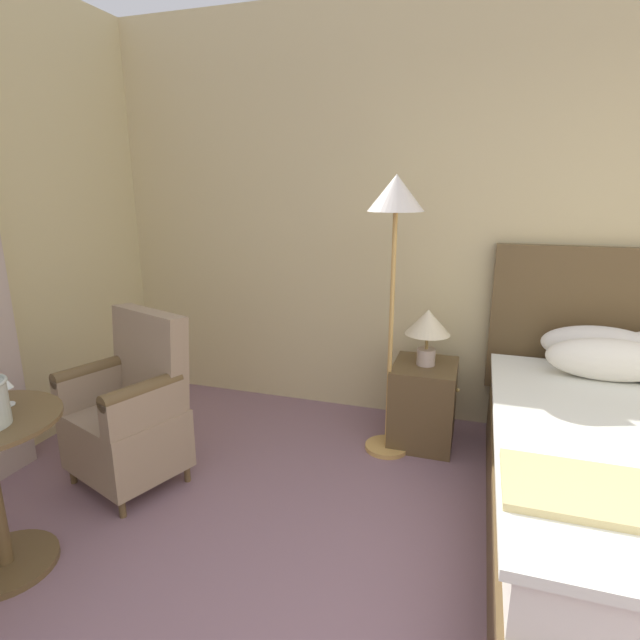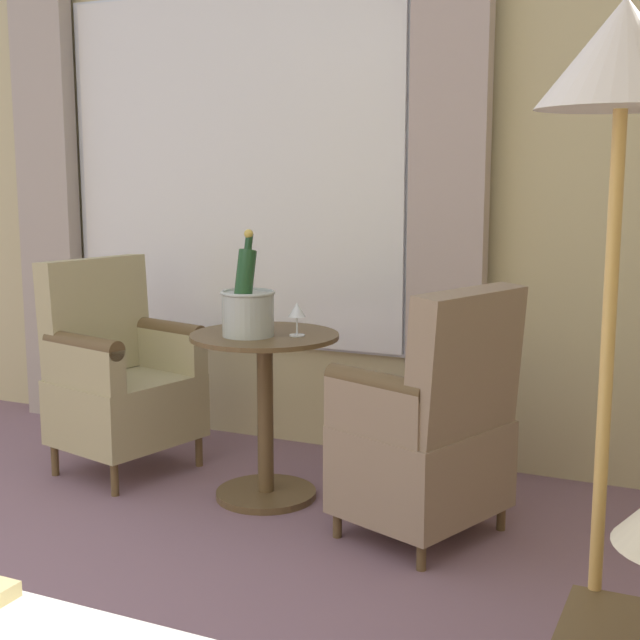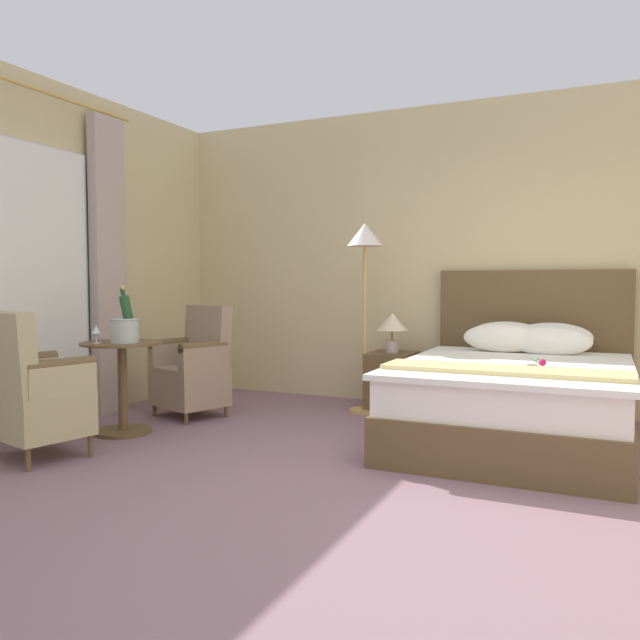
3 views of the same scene
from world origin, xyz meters
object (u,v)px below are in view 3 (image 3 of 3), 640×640
(bed, at_px, (516,393))
(armchair_facing_bed, at_px, (33,393))
(side_table_round, at_px, (122,382))
(champagne_bucket, at_px, (125,327))
(wine_glass_near_bucket, at_px, (133,328))
(wine_glass_near_edge, at_px, (96,331))
(floor_lamp_brass, at_px, (365,255))
(bedside_lamp, at_px, (392,324))
(armchair_by_window, at_px, (193,369))
(nightstand, at_px, (392,381))

(bed, xyz_separation_m, armchair_facing_bed, (-2.91, -1.90, 0.09))
(side_table_round, height_order, champagne_bucket, champagne_bucket)
(bed, relative_size, wine_glass_near_bucket, 15.51)
(wine_glass_near_bucket, height_order, wine_glass_near_edge, wine_glass_near_bucket)
(floor_lamp_brass, distance_m, side_table_round, 2.38)
(bedside_lamp, distance_m, champagne_bucket, 2.40)
(bed, height_order, side_table_round, bed)
(armchair_by_window, bearing_deg, wine_glass_near_edge, -103.50)
(champagne_bucket, relative_size, armchair_by_window, 0.45)
(bedside_lamp, height_order, side_table_round, bedside_lamp)
(side_table_round, height_order, armchair_facing_bed, armchair_facing_bed)
(champagne_bucket, bearing_deg, floor_lamp_brass, 49.38)
(bed, height_order, wine_glass_near_edge, bed)
(champagne_bucket, bearing_deg, nightstand, 48.66)
(side_table_round, bearing_deg, wine_glass_near_edge, -126.16)
(nightstand, distance_m, wine_glass_near_bucket, 2.39)
(wine_glass_near_edge, relative_size, armchair_facing_bed, 0.14)
(floor_lamp_brass, height_order, armchair_facing_bed, floor_lamp_brass)
(nightstand, bearing_deg, wine_glass_near_edge, -132.73)
(side_table_round, relative_size, champagne_bucket, 1.63)
(bed, distance_m, floor_lamp_brass, 1.85)
(bed, bearing_deg, armchair_by_window, -173.54)
(armchair_by_window, height_order, armchair_facing_bed, armchair_facing_bed)
(nightstand, height_order, bedside_lamp, bedside_lamp)
(bedside_lamp, xyz_separation_m, champagne_bucket, (-1.59, -1.80, 0.04))
(floor_lamp_brass, xyz_separation_m, champagne_bucket, (-1.38, -1.61, -0.60))
(bedside_lamp, xyz_separation_m, armchair_facing_bed, (-1.70, -2.57, -0.36))
(bedside_lamp, bearing_deg, wine_glass_near_edge, -132.73)
(champagne_bucket, xyz_separation_m, wine_glass_near_edge, (-0.19, -0.11, -0.03))
(side_table_round, bearing_deg, champagne_bucket, -28.52)
(wine_glass_near_bucket, height_order, armchair_facing_bed, armchair_facing_bed)
(nightstand, distance_m, floor_lamp_brass, 1.21)
(champagne_bucket, distance_m, armchair_by_window, 0.93)
(nightstand, height_order, armchair_by_window, armchair_by_window)
(bed, distance_m, nightstand, 1.38)
(nightstand, relative_size, armchair_by_window, 0.55)
(bed, height_order, wine_glass_near_bucket, bed)
(nightstand, relative_size, wine_glass_near_edge, 3.93)
(champagne_bucket, distance_m, armchair_facing_bed, 0.88)
(bed, height_order, armchair_by_window, bed)
(bed, bearing_deg, nightstand, 150.99)
(wine_glass_near_bucket, bearing_deg, armchair_facing_bed, -91.97)
(wine_glass_near_edge, height_order, armchair_by_window, armchair_by_window)
(floor_lamp_brass, relative_size, wine_glass_near_edge, 12.52)
(armchair_facing_bed, bearing_deg, bed, 33.19)
(champagne_bucket, relative_size, wine_glass_near_bucket, 3.12)
(champagne_bucket, bearing_deg, armchair_facing_bed, -98.68)
(bedside_lamp, xyz_separation_m, armchair_by_window, (-1.55, -0.98, -0.39))
(bed, bearing_deg, floor_lamp_brass, 161.27)
(side_table_round, distance_m, wine_glass_near_edge, 0.46)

